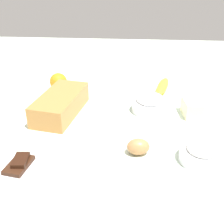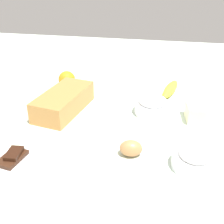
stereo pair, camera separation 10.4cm
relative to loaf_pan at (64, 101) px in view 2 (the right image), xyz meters
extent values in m
cube|color=silver|center=(-0.05, -0.20, -0.05)|extent=(2.40, 2.40, 0.02)
cube|color=#B77A3D|center=(0.00, 0.00, 0.00)|extent=(0.30, 0.18, 0.08)
cube|color=black|center=(0.00, 0.00, 0.00)|extent=(0.29, 0.16, 0.07)
cylinder|color=white|center=(-0.26, -0.48, -0.02)|extent=(0.13, 0.13, 0.04)
torus|color=white|center=(-0.26, -0.48, -0.01)|extent=(0.13, 0.13, 0.01)
ellipsoid|color=white|center=(-0.26, -0.48, 0.00)|extent=(0.09, 0.09, 0.03)
cylinder|color=white|center=(0.04, -0.34, -0.02)|extent=(0.14, 0.14, 0.04)
torus|color=white|center=(0.04, -0.34, 0.00)|extent=(0.14, 0.14, 0.01)
ellipsoid|color=white|center=(0.04, -0.34, 0.01)|extent=(0.11, 0.11, 0.04)
ellipsoid|color=yellow|center=(0.25, -0.41, -0.02)|extent=(0.19, 0.09, 0.04)
sphere|color=orange|center=(0.22, 0.06, 0.00)|extent=(0.08, 0.08, 0.08)
cube|color=#F4EDB2|center=(0.02, -0.50, -0.01)|extent=(0.10, 0.07, 0.06)
ellipsoid|color=#B87D4B|center=(-0.24, -0.29, -0.02)|extent=(0.06, 0.07, 0.05)
cylinder|color=white|center=(-0.34, 0.04, -0.04)|extent=(0.13, 0.13, 0.01)
cube|color=#381E11|center=(-0.34, 0.04, -0.03)|extent=(0.10, 0.07, 0.01)
cube|color=black|center=(-0.33, 0.04, -0.01)|extent=(0.07, 0.04, 0.01)
camera|label=1|loc=(-0.96, -0.27, 0.49)|focal=46.38mm
camera|label=2|loc=(-0.95, -0.37, 0.49)|focal=46.38mm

